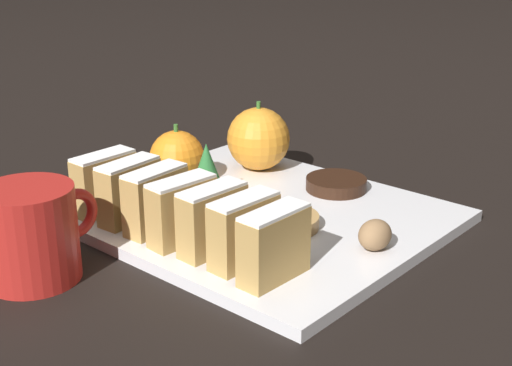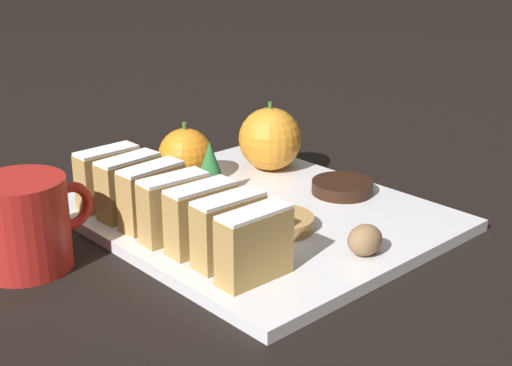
# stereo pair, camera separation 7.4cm
# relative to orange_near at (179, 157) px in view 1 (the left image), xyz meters

# --- Properties ---
(ground_plane) EXTENTS (6.00, 6.00, 0.00)m
(ground_plane) POSITION_rel_orange_near_xyz_m (-0.00, -0.12, -0.04)
(ground_plane) COLOR black
(serving_platter) EXTENTS (0.31, 0.36, 0.01)m
(serving_platter) POSITION_rel_orange_near_xyz_m (-0.00, -0.12, -0.04)
(serving_platter) COLOR white
(serving_platter) RESTS_ON ground_plane
(stollen_slice_front) EXTENTS (0.07, 0.03, 0.06)m
(stollen_slice_front) POSITION_rel_orange_near_xyz_m (-0.11, -0.23, -0.00)
(stollen_slice_front) COLOR tan
(stollen_slice_front) RESTS_ON serving_platter
(stollen_slice_second) EXTENTS (0.07, 0.03, 0.06)m
(stollen_slice_second) POSITION_rel_orange_near_xyz_m (-0.10, -0.20, -0.00)
(stollen_slice_second) COLOR tan
(stollen_slice_second) RESTS_ON serving_platter
(stollen_slice_third) EXTENTS (0.07, 0.03, 0.06)m
(stollen_slice_third) POSITION_rel_orange_near_xyz_m (-0.10, -0.16, -0.00)
(stollen_slice_third) COLOR tan
(stollen_slice_third) RESTS_ON serving_platter
(stollen_slice_fourth) EXTENTS (0.07, 0.03, 0.06)m
(stollen_slice_fourth) POSITION_rel_orange_near_xyz_m (-0.11, -0.12, -0.00)
(stollen_slice_fourth) COLOR tan
(stollen_slice_fourth) RESTS_ON serving_platter
(stollen_slice_fifth) EXTENTS (0.07, 0.03, 0.06)m
(stollen_slice_fifth) POSITION_rel_orange_near_xyz_m (-0.11, -0.08, -0.00)
(stollen_slice_fifth) COLOR tan
(stollen_slice_fifth) RESTS_ON serving_platter
(stollen_slice_sixth) EXTENTS (0.07, 0.03, 0.06)m
(stollen_slice_sixth) POSITION_rel_orange_near_xyz_m (-0.11, -0.04, -0.00)
(stollen_slice_sixth) COLOR tan
(stollen_slice_sixth) RESTS_ON serving_platter
(stollen_slice_back) EXTENTS (0.07, 0.03, 0.06)m
(stollen_slice_back) POSITION_rel_orange_near_xyz_m (-0.11, -0.00, -0.00)
(stollen_slice_back) COLOR tan
(stollen_slice_back) RESTS_ON serving_platter
(orange_near) EXTENTS (0.06, 0.06, 0.07)m
(orange_near) POSITION_rel_orange_near_xyz_m (0.00, 0.00, 0.00)
(orange_near) COLOR orange
(orange_near) RESTS_ON serving_platter
(orange_far) EXTENTS (0.08, 0.08, 0.08)m
(orange_far) POSITION_rel_orange_near_xyz_m (0.10, -0.04, 0.01)
(orange_far) COLOR orange
(orange_far) RESTS_ON serving_platter
(walnut) EXTENTS (0.04, 0.03, 0.03)m
(walnut) POSITION_rel_orange_near_xyz_m (-0.01, -0.27, -0.02)
(walnut) COLOR #8E6B47
(walnut) RESTS_ON serving_platter
(chocolate_cookie) EXTENTS (0.07, 0.07, 0.01)m
(chocolate_cookie) POSITION_rel_orange_near_xyz_m (0.10, -0.15, -0.02)
(chocolate_cookie) COLOR black
(chocolate_cookie) RESTS_ON serving_platter
(gingerbread_cookie) EXTENTS (0.07, 0.07, 0.01)m
(gingerbread_cookie) POSITION_rel_orange_near_xyz_m (-0.02, -0.17, -0.02)
(gingerbread_cookie) COLOR tan
(gingerbread_cookie) RESTS_ON serving_platter
(evergreen_sprig) EXTENTS (0.05, 0.05, 0.06)m
(evergreen_sprig) POSITION_rel_orange_near_xyz_m (-0.02, -0.06, 0.00)
(evergreen_sprig) COLOR #2D7538
(evergreen_sprig) RESTS_ON serving_platter
(coffee_mug) EXTENTS (0.11, 0.08, 0.09)m
(coffee_mug) POSITION_rel_orange_near_xyz_m (-0.23, -0.06, -0.00)
(coffee_mug) COLOR red
(coffee_mug) RESTS_ON ground_plane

